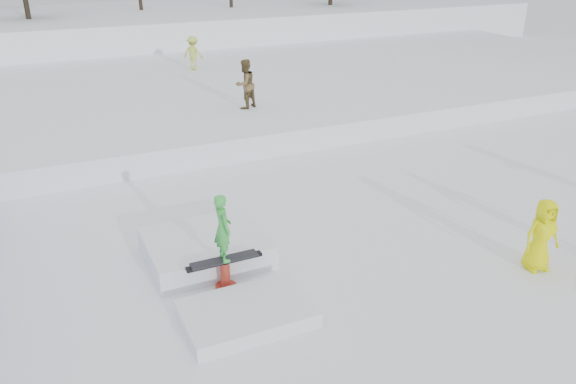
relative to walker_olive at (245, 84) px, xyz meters
name	(u,v)px	position (x,y,z in m)	size (l,w,h in m)	color
ground	(306,277)	(-2.64, -10.37, -1.71)	(120.00, 120.00, 0.00)	white
snow_berm	(98,32)	(-2.64, 19.63, -0.51)	(60.00, 14.00, 2.40)	white
snow_midrise	(146,93)	(-2.64, 5.63, -1.31)	(50.00, 18.00, 0.80)	white
walker_olive	(245,84)	(0.00, 0.00, 0.00)	(0.89, 0.69, 1.83)	brown
walker_ygreen	(193,53)	(0.20, 7.56, -0.11)	(1.04, 0.60, 1.61)	#BACA44
spectator_yellow	(542,235)	(2.09, -12.16, -0.89)	(0.80, 0.52, 1.65)	#E7ED02
jib_rail_feature	(216,262)	(-4.33, -9.43, -1.41)	(2.60, 4.40, 2.11)	white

